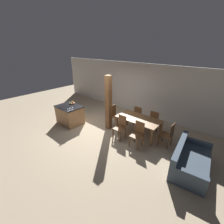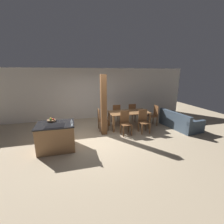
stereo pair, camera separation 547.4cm
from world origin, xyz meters
The scene contains 17 objects.
ground_plane centered at (0.00, 0.00, 0.00)m, with size 16.00×16.00×0.00m, color tan.
wall_back centered at (0.00, 2.75, 1.35)m, with size 11.20×0.08×2.70m.
kitchen_island centered at (-1.48, -0.50, 0.44)m, with size 1.18×0.91×0.89m.
fruit_bowl centered at (-1.62, -0.21, 0.93)m, with size 0.28×0.28×0.11m.
wine_glass_near centered at (-0.96, -0.89, 1.01)m, with size 0.06×0.06×0.16m.
wine_glass_middle centered at (-0.96, -0.81, 1.01)m, with size 0.06×0.06×0.16m.
wine_glass_far centered at (-0.96, -0.73, 1.01)m, with size 0.06×0.06×0.16m.
wine_glass_end centered at (-0.96, -0.65, 1.01)m, with size 0.06×0.06×0.16m.
dining_table centered at (1.55, 0.78, 0.65)m, with size 1.80×0.94×0.75m.
dining_chair_near_left centered at (1.14, 0.09, 0.50)m, with size 0.40×0.40×0.96m.
dining_chair_near_right centered at (1.95, 0.09, 0.50)m, with size 0.40×0.40×0.96m.
dining_chair_far_left centered at (1.14, 1.47, 0.50)m, with size 0.40×0.40×0.96m.
dining_chair_far_right centered at (1.95, 1.47, 0.50)m, with size 0.40×0.40×0.96m.
dining_chair_head_end centered at (0.27, 0.78, 0.50)m, with size 0.40×0.40×0.96m.
dining_chair_foot_end centered at (2.83, 0.78, 0.50)m, with size 0.40×0.40×0.96m.
couch centered at (3.80, 0.15, 0.26)m, with size 1.14×1.90×0.77m.
timber_post centered at (0.29, 0.33, 1.21)m, with size 0.22×0.22×2.41m.
Camera 2 is at (-0.89, -5.36, 2.48)m, focal length 24.00 mm.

